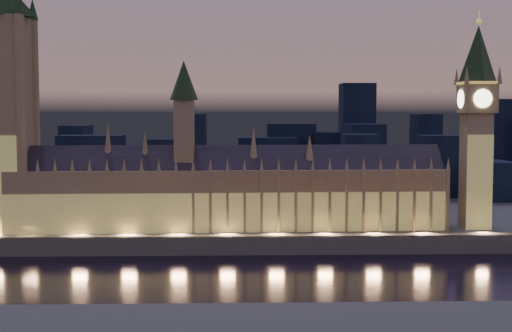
{
  "coord_description": "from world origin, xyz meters",
  "views": [
    {
      "loc": [
        -4.24,
        -266.83,
        62.03
      ],
      "look_at": [
        5.0,
        55.0,
        38.0
      ],
      "focal_mm": 50.0,
      "sensor_mm": 36.0,
      "label": 1
    }
  ],
  "objects": [
    {
      "name": "victoria_tower",
      "position": [
        -110.0,
        61.93,
        71.33
      ],
      "size": [
        31.68,
        31.68,
        127.39
      ],
      "color": "#9E8347",
      "rests_on": "north_bank"
    },
    {
      "name": "north_bank",
      "position": [
        0.0,
        520.0,
        4.0
      ],
      "size": [
        2000.0,
        960.0,
        8.0
      ],
      "primitive_type": "cube",
      "color": "#404C42",
      "rests_on": "ground"
    },
    {
      "name": "elizabeth_tower",
      "position": [
        108.0,
        61.92,
        64.08
      ],
      "size": [
        18.0,
        18.0,
        100.92
      ],
      "color": "#9E8347",
      "rests_on": "north_bank"
    },
    {
      "name": "palace_of_westminster",
      "position": [
        -8.82,
        61.74,
        26.37
      ],
      "size": [
        202.0,
        27.01,
        78.0
      ],
      "color": "#9E8347",
      "rests_on": "north_bank"
    },
    {
      "name": "ground_plane",
      "position": [
        0.0,
        0.0,
        0.0
      ],
      "size": [
        2000.0,
        2000.0,
        0.0
      ],
      "primitive_type": "plane",
      "color": "black",
      "rests_on": "ground"
    },
    {
      "name": "city_backdrop",
      "position": [
        30.39,
        246.77,
        30.69
      ],
      "size": [
        457.77,
        215.63,
        77.93
      ],
      "color": "black",
      "rests_on": "north_bank"
    },
    {
      "name": "embankment_wall",
      "position": [
        0.0,
        41.0,
        4.0
      ],
      "size": [
        2000.0,
        2.5,
        8.0
      ],
      "primitive_type": "cube",
      "color": "#585649",
      "rests_on": "ground"
    }
  ]
}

